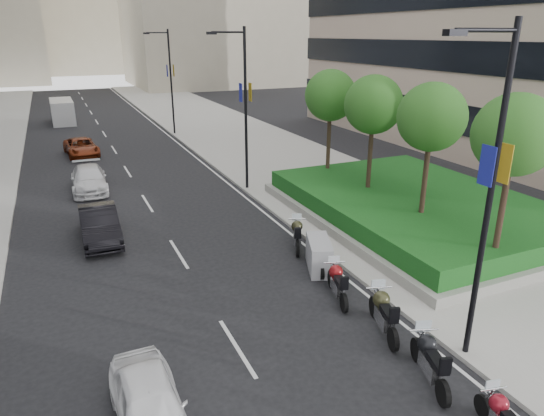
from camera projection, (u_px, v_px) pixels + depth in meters
sidewalk_right at (247, 142)px, 40.47m from camera, size 10.00×100.00×0.15m
lane_edge at (185, 149)px, 38.46m from camera, size 0.12×100.00×0.01m
lane_centre at (117, 155)px, 36.46m from camera, size 0.12×100.00×0.01m
planter at (416, 214)px, 23.59m from camera, size 10.00×14.00×0.40m
hedge at (417, 202)px, 23.39m from camera, size 9.40×13.40×0.80m
tree_0 at (515, 136)px, 16.14m from camera, size 2.80×2.80×6.30m
tree_1 at (432, 118)px, 19.57m from camera, size 2.80×2.80×6.30m
tree_2 at (373, 105)px, 23.01m from camera, size 2.80×2.80×6.30m
tree_3 at (330, 96)px, 26.44m from camera, size 2.80×2.80×6.30m
lamp_post_0 at (487, 186)px, 12.01m from camera, size 2.34×0.45×9.00m
lamp_post_1 at (243, 102)px, 26.61m from camera, size 2.34×0.45×9.00m
lamp_post_2 at (169, 77)px, 42.06m from camera, size 2.34×0.45×9.00m
motorcycle_2 at (430, 359)px, 12.60m from camera, size 1.04×2.33×1.20m
motorcycle_3 at (383, 312)px, 14.70m from camera, size 1.03×2.39×1.23m
motorcycle_4 at (337, 282)px, 16.57m from camera, size 0.90×2.23×1.14m
motorcycle_5 at (319, 255)px, 18.63m from camera, size 1.48×2.14×1.21m
motorcycle_6 at (297, 234)px, 20.54m from camera, size 1.12×2.11×1.13m
car_a at (150, 406)px, 11.01m from camera, size 1.58×3.86×1.31m
car_b at (99, 224)px, 21.26m from camera, size 1.61×4.49×1.47m
car_c at (89, 179)px, 28.09m from camera, size 2.09×4.79×1.37m
car_d at (81, 147)px, 36.17m from camera, size 2.52×4.78×1.28m
delivery_van at (63, 113)px, 49.11m from camera, size 2.15×5.53×2.32m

